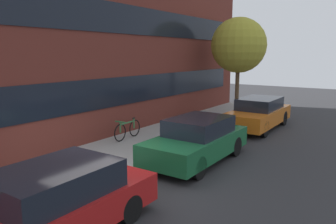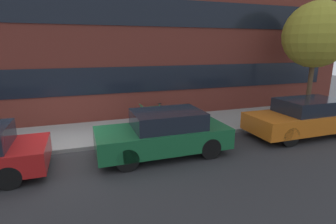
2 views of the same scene
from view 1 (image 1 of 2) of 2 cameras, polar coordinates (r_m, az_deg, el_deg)
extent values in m
plane|color=#2B2B2D|center=(8.75, -10.12, -11.83)|extent=(56.00, 56.00, 0.00)
cube|color=gray|center=(9.74, -16.30, -9.39)|extent=(28.00, 2.89, 0.12)
cube|color=maroon|center=(10.80, -24.01, 13.99)|extent=(28.00, 0.90, 8.27)
cube|color=black|center=(10.46, -21.75, 1.55)|extent=(25.76, 0.04, 1.10)
cube|color=black|center=(10.45, -22.77, 16.53)|extent=(25.76, 0.04, 1.10)
cube|color=#AD1919|center=(6.31, -20.13, -16.32)|extent=(4.12, 1.69, 0.58)
cube|color=black|center=(6.18, -19.18, -11.28)|extent=(2.14, 1.49, 0.52)
cylinder|color=black|center=(6.66, -6.65, -16.39)|extent=(0.57, 0.18, 0.57)
cylinder|color=black|center=(7.65, -15.44, -13.06)|extent=(0.57, 0.18, 0.57)
cube|color=#195B33|center=(9.99, 4.96, -5.64)|extent=(3.92, 1.69, 0.61)
cube|color=black|center=(9.99, 5.45, -2.38)|extent=(2.04, 1.48, 0.50)
cylinder|color=black|center=(8.70, 5.31, -9.64)|extent=(0.63, 0.18, 0.63)
cylinder|color=black|center=(9.48, -2.73, -7.93)|extent=(0.63, 0.18, 0.63)
cylinder|color=black|center=(10.80, 11.65, -5.88)|extent=(0.63, 0.18, 0.63)
cylinder|color=black|center=(11.43, 4.66, -4.80)|extent=(0.63, 0.18, 0.63)
cube|color=#D16619|center=(14.87, 15.38, -0.70)|extent=(4.31, 1.68, 0.61)
cube|color=black|center=(14.94, 15.69, 1.47)|extent=(2.24, 1.48, 0.48)
cylinder|color=black|center=(13.44, 16.47, -2.86)|extent=(0.66, 0.18, 0.66)
cylinder|color=black|center=(13.95, 10.62, -2.14)|extent=(0.66, 0.18, 0.66)
cylinder|color=black|center=(15.96, 19.46, -1.02)|extent=(0.66, 0.18, 0.66)
cylinder|color=black|center=(16.39, 14.41, -0.47)|extent=(0.66, 0.18, 0.66)
cylinder|color=red|center=(7.88, -23.73, -13.96)|extent=(0.25, 0.25, 0.04)
cylinder|color=red|center=(7.76, -23.91, -11.74)|extent=(0.18, 0.18, 0.62)
sphere|color=red|center=(7.64, -24.09, -9.33)|extent=(0.18, 0.18, 0.18)
cylinder|color=red|center=(7.66, -24.96, -11.60)|extent=(0.14, 0.07, 0.07)
cylinder|color=red|center=(7.81, -22.94, -11.03)|extent=(0.14, 0.07, 0.07)
torus|color=black|center=(11.92, -8.34, -3.59)|extent=(0.65, 0.08, 0.65)
torus|color=black|center=(12.59, -5.82, -2.79)|extent=(0.65, 0.08, 0.65)
cylinder|color=#33723F|center=(12.19, -7.08, -1.86)|extent=(0.84, 0.11, 0.06)
cylinder|color=#33723F|center=(12.52, -5.96, -2.02)|extent=(0.06, 0.06, 0.36)
cylinder|color=#33723F|center=(11.89, -8.31, -2.72)|extent=(0.06, 0.06, 0.36)
ellipsoid|color=black|center=(12.48, -5.98, -1.07)|extent=(0.20, 0.09, 0.05)
cylinder|color=#33723F|center=(11.84, -8.34, -1.72)|extent=(0.08, 0.44, 0.05)
cylinder|color=brown|center=(17.34, 11.94, 4.16)|extent=(0.20, 0.20, 2.79)
sphere|color=olive|center=(17.26, 12.20, 11.31)|extent=(2.79, 2.79, 2.79)
camera|label=2|loc=(6.57, 55.90, 5.20)|focal=28.00mm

